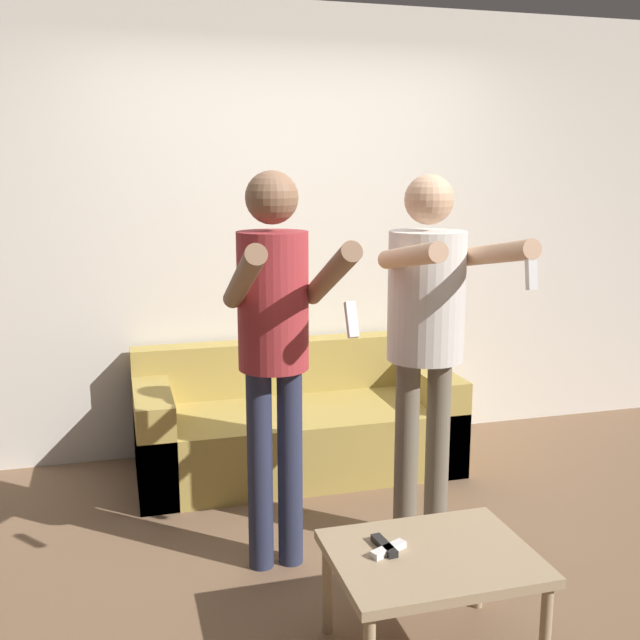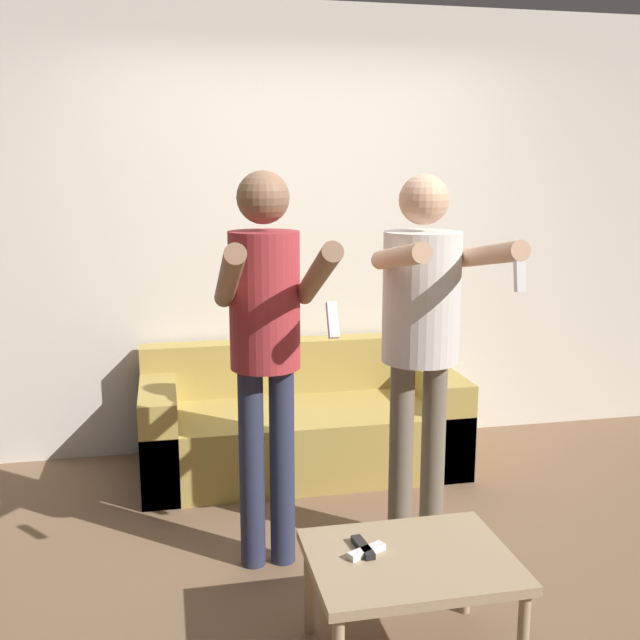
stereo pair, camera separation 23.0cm
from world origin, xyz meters
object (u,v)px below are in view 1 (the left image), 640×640
object	(u,v)px
person_standing_left	(275,330)
coffee_table	(432,565)
remote_far	(384,546)
couch	(295,426)
person_standing_right	(427,318)
remote_near	(388,549)

from	to	relation	value
person_standing_left	coffee_table	bearing A→B (deg)	-62.52
coffee_table	remote_far	world-z (taller)	remote_far
couch	remote_far	bearing A→B (deg)	-93.32
person_standing_right	remote_near	size ratio (longest dim) A/B	11.36
person_standing_left	remote_near	xyz separation A→B (m)	(0.25, -0.72, -0.66)
person_standing_right	remote_far	bearing A→B (deg)	-122.83
person_standing_left	couch	bearing A→B (deg)	72.32
couch	person_standing_right	bearing A→B (deg)	-72.21
person_standing_right	coffee_table	bearing A→B (deg)	-111.04
couch	remote_near	bearing A→B (deg)	-93.12
couch	remote_far	size ratio (longest dim) A/B	11.95
couch	coffee_table	distance (m)	1.85
person_standing_right	couch	bearing A→B (deg)	107.79
coffee_table	remote_near	bearing A→B (deg)	164.19
couch	remote_far	world-z (taller)	couch
couch	remote_far	xyz separation A→B (m)	(-0.10, -1.77, 0.17)
person_standing_left	coffee_table	world-z (taller)	person_standing_left
remote_near	person_standing_right	bearing A→B (deg)	58.51
person_standing_right	remote_far	xyz separation A→B (m)	(-0.45, -0.70, -0.67)
person_standing_right	remote_near	xyz separation A→B (m)	(-0.44, -0.72, -0.67)
person_standing_right	coffee_table	xyz separation A→B (m)	(-0.29, -0.77, -0.73)
person_standing_left	remote_near	size ratio (longest dim) A/B	11.46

